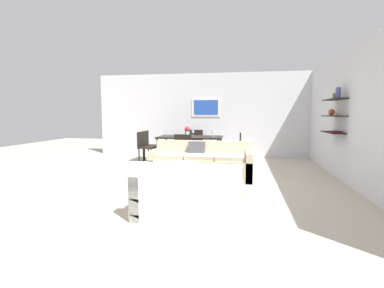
# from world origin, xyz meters

# --- Properties ---
(ground_plane) EXTENTS (18.00, 18.00, 0.00)m
(ground_plane) POSITION_xyz_m (0.00, 0.00, 0.00)
(ground_plane) COLOR #BCB29E
(back_wall_unit) EXTENTS (8.40, 0.09, 2.70)m
(back_wall_unit) POSITION_xyz_m (0.29, 3.53, 1.35)
(back_wall_unit) COLOR silver
(back_wall_unit) RESTS_ON ground
(right_wall_shelf_unit) EXTENTS (0.34, 8.20, 2.70)m
(right_wall_shelf_unit) POSITION_xyz_m (3.03, 0.60, 1.35)
(right_wall_shelf_unit) COLOR silver
(right_wall_shelf_unit) RESTS_ON ground
(sofa_beige) EXTENTS (2.19, 0.90, 0.78)m
(sofa_beige) POSITION_xyz_m (0.07, 0.34, 0.29)
(sofa_beige) COLOR beige
(sofa_beige) RESTS_ON ground
(loveseat_white) EXTENTS (1.43, 0.90, 0.78)m
(loveseat_white) POSITION_xyz_m (0.25, -2.05, 0.29)
(loveseat_white) COLOR white
(loveseat_white) RESTS_ON ground
(coffee_table) EXTENTS (1.02, 1.01, 0.38)m
(coffee_table) POSITION_xyz_m (0.39, -0.80, 0.19)
(coffee_table) COLOR #38281E
(coffee_table) RESTS_ON ground
(decorative_bowl) EXTENTS (0.34, 0.34, 0.07)m
(decorative_bowl) POSITION_xyz_m (0.44, -0.73, 0.42)
(decorative_bowl) COLOR black
(decorative_bowl) RESTS_ON coffee_table
(apple_on_coffee_table) EXTENTS (0.08, 0.08, 0.08)m
(apple_on_coffee_table) POSITION_xyz_m (0.11, -0.68, 0.42)
(apple_on_coffee_table) COLOR red
(apple_on_coffee_table) RESTS_ON coffee_table
(dining_table) EXTENTS (1.81, 1.03, 0.75)m
(dining_table) POSITION_xyz_m (-0.53, 2.25, 0.68)
(dining_table) COLOR black
(dining_table) RESTS_ON ground
(dining_chair_head) EXTENTS (0.44, 0.44, 0.88)m
(dining_chair_head) POSITION_xyz_m (-0.53, 3.17, 0.50)
(dining_chair_head) COLOR black
(dining_chair_head) RESTS_ON ground
(dining_chair_foot) EXTENTS (0.44, 0.44, 0.88)m
(dining_chair_foot) POSITION_xyz_m (-0.53, 1.32, 0.50)
(dining_chair_foot) COLOR black
(dining_chair_foot) RESTS_ON ground
(dining_chair_left_near) EXTENTS (0.44, 0.44, 0.88)m
(dining_chair_left_near) POSITION_xyz_m (-1.84, 2.01, 0.50)
(dining_chair_left_near) COLOR black
(dining_chair_left_near) RESTS_ON ground
(dining_chair_right_near) EXTENTS (0.44, 0.44, 0.88)m
(dining_chair_right_near) POSITION_xyz_m (0.78, 2.01, 0.50)
(dining_chair_right_near) COLOR black
(dining_chair_right_near) RESTS_ON ground
(dining_chair_left_far) EXTENTS (0.44, 0.44, 0.88)m
(dining_chair_left_far) POSITION_xyz_m (-1.84, 2.48, 0.50)
(dining_chair_left_far) COLOR black
(dining_chair_left_far) RESTS_ON ground
(wine_glass_right_near) EXTENTS (0.08, 0.08, 0.19)m
(wine_glass_right_near) POSITION_xyz_m (0.14, 2.12, 0.89)
(wine_glass_right_near) COLOR silver
(wine_glass_right_near) RESTS_ON dining_table
(wine_glass_foot) EXTENTS (0.08, 0.08, 0.16)m
(wine_glass_foot) POSITION_xyz_m (-0.53, 1.79, 0.86)
(wine_glass_foot) COLOR silver
(wine_glass_foot) RESTS_ON dining_table
(wine_glass_left_far) EXTENTS (0.07, 0.07, 0.16)m
(wine_glass_left_far) POSITION_xyz_m (-1.20, 2.37, 0.86)
(wine_glass_left_far) COLOR silver
(wine_glass_left_far) RESTS_ON dining_table
(wine_glass_left_near) EXTENTS (0.06, 0.06, 0.17)m
(wine_glass_left_near) POSITION_xyz_m (-1.20, 2.12, 0.87)
(wine_glass_left_near) COLOR silver
(wine_glass_left_near) RESTS_ON dining_table
(wine_glass_head) EXTENTS (0.07, 0.07, 0.15)m
(wine_glass_head) POSITION_xyz_m (-0.53, 2.70, 0.86)
(wine_glass_head) COLOR silver
(wine_glass_head) RESTS_ON dining_table
(centerpiece_vase) EXTENTS (0.16, 0.16, 0.29)m
(centerpiece_vase) POSITION_xyz_m (-0.61, 2.23, 0.90)
(centerpiece_vase) COLOR teal
(centerpiece_vase) RESTS_ON dining_table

